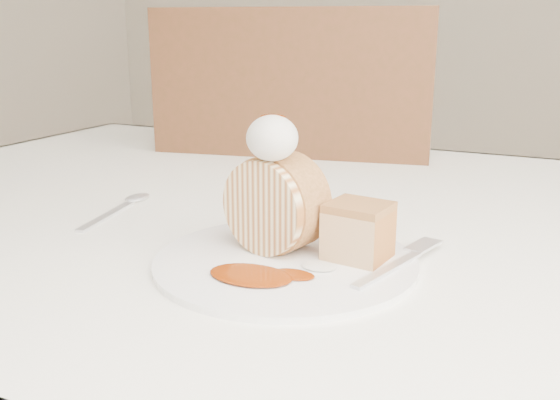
% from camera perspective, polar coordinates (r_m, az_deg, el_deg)
% --- Properties ---
extents(table, '(1.40, 0.90, 0.75)m').
position_cam_1_polar(table, '(0.77, 4.60, -7.59)').
color(table, white).
rests_on(table, ground).
extents(chair_far, '(0.55, 0.55, 0.99)m').
position_cam_1_polar(chair_far, '(1.22, 1.96, -3.31)').
color(chair_far, brown).
rests_on(chair_far, ground).
extents(plate, '(0.27, 0.27, 0.01)m').
position_cam_1_polar(plate, '(0.58, 0.48, -5.64)').
color(plate, white).
rests_on(plate, table).
extents(roulade_slice, '(0.10, 0.07, 0.09)m').
position_cam_1_polar(roulade_slice, '(0.59, -0.41, -0.35)').
color(roulade_slice, beige).
rests_on(roulade_slice, plate).
extents(cake_chunk, '(0.06, 0.06, 0.05)m').
position_cam_1_polar(cake_chunk, '(0.58, 7.16, -3.14)').
color(cake_chunk, '#B47344').
rests_on(cake_chunk, plate).
extents(whipped_cream, '(0.05, 0.05, 0.04)m').
position_cam_1_polar(whipped_cream, '(0.56, -0.72, 5.68)').
color(whipped_cream, silver).
rests_on(whipped_cream, roulade_slice).
extents(caramel_drizzle, '(0.02, 0.02, 0.01)m').
position_cam_1_polar(caramel_drizzle, '(0.56, -0.66, 8.14)').
color(caramel_drizzle, '#7B2805').
rests_on(caramel_drizzle, whipped_cream).
extents(caramel_pool, '(0.08, 0.06, 0.00)m').
position_cam_1_polar(caramel_pool, '(0.54, -2.70, -6.85)').
color(caramel_pool, '#7B2805').
rests_on(caramel_pool, plate).
extents(fork, '(0.06, 0.14, 0.00)m').
position_cam_1_polar(fork, '(0.56, 9.83, -6.27)').
color(fork, silver).
rests_on(fork, plate).
extents(spoon, '(0.05, 0.15, 0.00)m').
position_cam_1_polar(spoon, '(0.75, -15.55, -1.42)').
color(spoon, silver).
rests_on(spoon, table).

